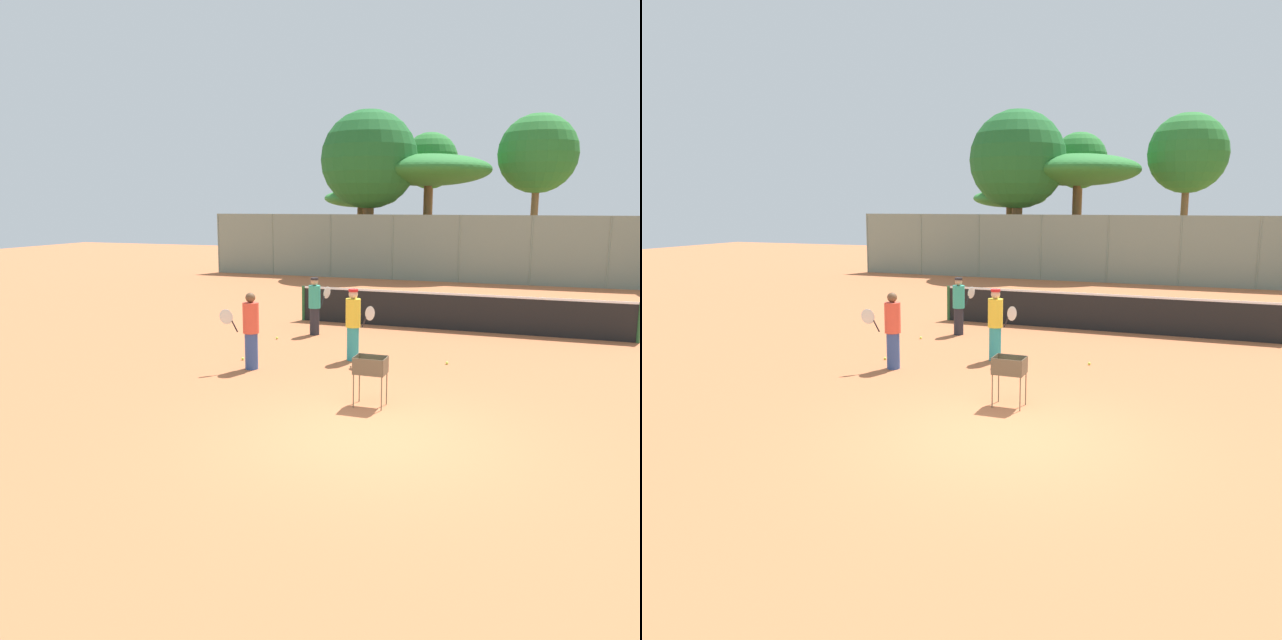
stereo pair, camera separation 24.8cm
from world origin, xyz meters
TOP-DOWN VIEW (x-y plane):
  - ground_plane at (0.00, 0.00)m, footprint 80.00×80.00m
  - tennis_net at (0.00, 8.85)m, footprint 9.48×0.10m
  - back_fence at (0.00, 20.28)m, footprint 28.31×0.08m
  - tree_0 at (-3.65, 23.18)m, footprint 6.26×6.26m
  - tree_1 at (-7.34, 23.72)m, footprint 3.89×3.89m
  - tree_2 at (-4.08, 25.86)m, footprint 3.01×3.01m
  - tree_4 at (1.47, 25.03)m, footprint 3.92×3.92m
  - tree_5 at (-6.36, 21.80)m, footprint 4.82×4.82m
  - player_white_outfit at (-1.72, 4.51)m, footprint 0.82×0.52m
  - player_red_cap at (-3.57, 3.00)m, footprint 0.75×0.65m
  - player_yellow_shirt at (-3.58, 6.92)m, footprint 0.44×0.83m
  - ball_cart at (-0.45, 1.42)m, footprint 0.56×0.41m
  - tennis_ball_0 at (0.38, 4.88)m, footprint 0.07×0.07m
  - tennis_ball_2 at (-4.11, 3.63)m, footprint 0.07×0.07m
  - tennis_ball_3 at (-4.31, 5.99)m, footprint 0.07×0.07m
  - parked_car at (-6.63, 23.49)m, footprint 4.20×1.70m

SIDE VIEW (x-z plane):
  - ground_plane at x=0.00m, z-range 0.00..0.00m
  - tennis_ball_0 at x=0.38m, z-range 0.00..0.07m
  - tennis_ball_2 at x=-4.11m, z-range 0.00..0.07m
  - tennis_ball_3 at x=-4.31m, z-range 0.00..0.07m
  - tennis_net at x=0.00m, z-range 0.02..1.09m
  - parked_car at x=-6.63m, z-range -0.14..1.46m
  - ball_cart at x=-0.45m, z-range 0.22..1.12m
  - player_yellow_shirt at x=-3.58m, z-range 0.03..1.61m
  - player_white_outfit at x=-1.72m, z-range 0.03..1.69m
  - player_red_cap at x=-3.57m, z-range 0.02..1.71m
  - back_fence at x=0.00m, z-range 0.00..3.09m
  - tree_1 at x=-7.34m, z-range 1.64..6.02m
  - tree_0 at x=-3.65m, z-range 2.20..8.24m
  - tree_5 at x=-6.36m, z-range 1.63..9.79m
  - tree_2 at x=-4.08m, z-range 2.10..9.50m
  - tree_4 at x=1.47m, z-range 2.02..10.04m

